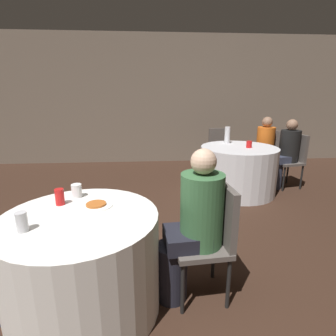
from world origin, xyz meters
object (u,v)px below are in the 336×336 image
Objects in this scene: chair_far_north at (219,147)px; soda_can_silver at (22,222)px; chair_near_east at (213,232)px; person_orange_shirt at (263,150)px; person_green_jacket at (192,228)px; person_black_shirt at (285,154)px; soda_can_red at (59,197)px; chair_far_east at (293,156)px; bottle_far at (227,135)px; chair_far_northeast at (267,150)px; table_near at (84,264)px; pizza_plate_near at (96,205)px; table_far at (238,170)px.

chair_far_north is 4.08m from soda_can_silver.
person_orange_shirt reaches higher than chair_near_east.
person_orange_shirt is 3.27m from person_green_jacket.
soda_can_red is (-2.91, -2.22, 0.23)m from person_black_shirt.
person_orange_shirt is at bearing 33.67° from chair_far_east.
bottle_far is at bearing 82.83° from chair_far_north.
chair_far_east is 7.37× the size of soda_can_red.
chair_far_northeast is 0.78× the size of person_black_shirt.
person_orange_shirt reaches higher than soda_can_red.
chair_far_north is (0.90, 3.21, 0.00)m from chair_near_east.
soda_can_silver is at bearing -103.34° from soda_can_red.
soda_can_red is (-1.13, 0.13, 0.26)m from chair_near_east.
person_orange_shirt is (1.58, 2.76, 0.03)m from chair_near_east.
chair_near_east and chair_far_northeast have the same top height.
pizza_plate_near is at bearing 63.61° from table_near.
person_green_jacket is (-1.87, -2.88, 0.05)m from chair_far_northeast.
chair_far_northeast is 0.97m from bottle_far.
chair_far_northeast reaches higher than table_far.
soda_can_silver is at bearing -147.38° from table_near.
table_near is 4.34× the size of pizza_plate_near.
table_near is at bearing -124.27° from bottle_far.
chair_near_east is at bearing 107.99° from chair_far_northeast.
table_near is 0.91× the size of person_green_jacket.
soda_can_silver is 3.49m from bottle_far.
pizza_plate_near is at bearing 76.78° from person_green_jacket.
person_green_jacket is (-1.11, -2.22, 0.22)m from table_far.
chair_near_east reaches higher than pizza_plate_near.
soda_can_silver is at bearing 98.22° from person_green_jacket.
table_near is 0.81m from person_green_jacket.
person_orange_shirt reaches higher than bottle_far.
person_green_jacket reaches higher than soda_can_silver.
table_near is 8.79× the size of soda_can_red.
chair_near_east reaches higher than table_far.
soda_can_silver is (-1.06, -0.24, 0.21)m from person_green_jacket.
chair_far_northeast is at bearing 20.15° from bottle_far.
chair_near_east is 2.94m from person_black_shirt.
table_far is 1.02m from chair_far_east.
pizza_plate_near is 3.00m from bottle_far.
chair_far_northeast is 1.00× the size of chair_far_east.
soda_can_silver is at bearing 119.66° from chair_far_east.
chair_far_northeast is at bearing 41.30° from table_far.
chair_far_northeast is 0.54m from chair_far_east.
chair_far_north is at bearing 14.88° from person_orange_shirt.
soda_can_silver is (-0.09, -0.39, 0.00)m from soda_can_red.
person_orange_shirt is 1.00× the size of person_black_shirt.
person_black_shirt reaches higher than bottle_far.
pizza_plate_near is (-2.44, -2.67, 0.17)m from person_orange_shirt.
table_far is at bearing 90.00° from chair_far_north.
table_far is 9.77× the size of soda_can_silver.
person_green_jacket is at bearing -8.47° from pizza_plate_near.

